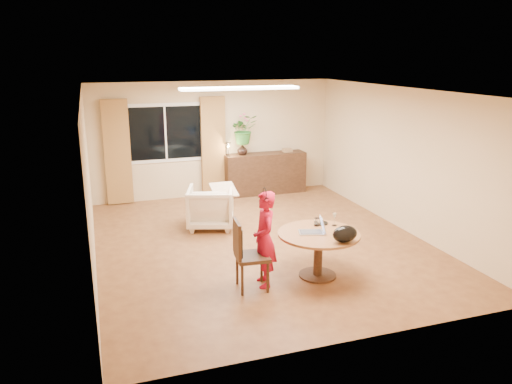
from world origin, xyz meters
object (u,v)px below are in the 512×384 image
at_px(sideboard, 265,173).
at_px(armchair, 211,207).
at_px(child, 265,239).
at_px(dining_table, 319,242).
at_px(dining_chair, 252,255).

bearing_deg(sideboard, armchair, -132.34).
height_order(child, armchair, child).
relative_size(dining_table, dining_chair, 1.18).
xyz_separation_m(armchair, sideboard, (1.77, 1.94, 0.08)).
height_order(dining_chair, armchair, dining_chair).
relative_size(armchair, sideboard, 0.45).
distance_m(child, sideboard, 4.85).
bearing_deg(sideboard, dining_table, -99.75).
bearing_deg(armchair, sideboard, -114.84).
distance_m(child, armchair, 2.65).
height_order(child, sideboard, child).
xyz_separation_m(dining_table, sideboard, (0.78, 4.56, -0.06)).
bearing_deg(dining_chair, dining_table, 9.36).
relative_size(dining_table, armchair, 1.39).
height_order(dining_table, child, child).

